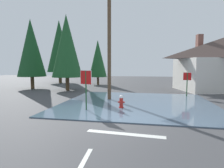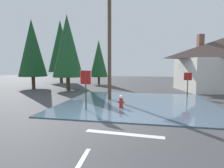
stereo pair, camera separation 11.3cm
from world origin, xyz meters
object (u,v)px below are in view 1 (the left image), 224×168
pine_tree_tall_left (59,46)px  house (223,63)px  pine_tree_short_left (98,59)px  utility_pole (109,43)px  pine_tree_mid_left (67,46)px  stop_sign_near (86,82)px  stop_sign_far (187,80)px  fire_hydrant (121,102)px  pine_tree_far_center (31,48)px

pine_tree_tall_left → house: bearing=-13.5°
pine_tree_short_left → pine_tree_tall_left: bearing=165.5°
utility_pole → pine_tree_mid_left: bearing=139.3°
stop_sign_near → house: bearing=45.3°
utility_pole → pine_tree_mid_left: 7.48m
stop_sign_far → stop_sign_near: bearing=-137.4°
utility_pole → stop_sign_far: bearing=22.9°
house → pine_tree_short_left: 15.34m
utility_pole → fire_hydrant: bearing=-64.5°
pine_tree_short_left → pine_tree_mid_left: bearing=-104.2°
stop_sign_far → pine_tree_mid_left: pine_tree_mid_left is taller
pine_tree_tall_left → pine_tree_mid_left: pine_tree_tall_left is taller
stop_sign_far → pine_tree_tall_left: pine_tree_tall_left is taller
stop_sign_near → utility_pole: (0.64, 3.70, 2.70)m
stop_sign_near → house: size_ratio=0.22×
fire_hydrant → stop_sign_far: (4.91, 5.42, 1.07)m
utility_pole → pine_tree_tall_left: pine_tree_tall_left is taller
utility_pole → pine_tree_far_center: size_ratio=1.06×
pine_tree_tall_left → pine_tree_short_left: pine_tree_tall_left is taller
stop_sign_near → pine_tree_mid_left: size_ratio=0.29×
stop_sign_near → pine_tree_mid_left: (-5.02, 8.56, 3.06)m
stop_sign_far → house: (4.69, 5.37, 1.48)m
house → pine_tree_far_center: (-21.28, -2.47, 1.76)m
utility_pole → pine_tree_short_left: bearing=109.2°
utility_pole → pine_tree_tall_left: size_ratio=0.87×
stop_sign_near → pine_tree_tall_left: 20.01m
pine_tree_mid_left → pine_tree_short_left: size_ratio=1.29×
pine_tree_mid_left → fire_hydrant: bearing=-47.6°
pine_tree_mid_left → house: bearing=10.7°
pine_tree_mid_left → pine_tree_far_center: size_ratio=1.01×
utility_pole → house: size_ratio=0.79×
pine_tree_far_center → pine_tree_short_left: bearing=43.0°
stop_sign_near → fire_hydrant: size_ratio=2.82×
stop_sign_far → pine_tree_mid_left: size_ratio=0.26×
stop_sign_near → house: 16.51m
pine_tree_mid_left → pine_tree_short_left: 6.91m
stop_sign_near → fire_hydrant: (1.97, 0.92, -1.31)m
pine_tree_far_center → fire_hydrant: bearing=-35.5°
utility_pole → stop_sign_far: 7.39m
stop_sign_near → pine_tree_far_center: size_ratio=0.30×
pine_tree_short_left → pine_tree_far_center: (-6.36, -5.94, 1.03)m
fire_hydrant → stop_sign_far: stop_sign_far is taller
pine_tree_tall_left → pine_tree_short_left: size_ratio=1.55×
pine_tree_far_center → pine_tree_tall_left: bearing=91.9°
stop_sign_far → pine_tree_short_left: size_ratio=0.34×
fire_hydrant → utility_pole: utility_pole is taller
utility_pole → pine_tree_far_center: utility_pole is taller
stop_sign_near → fire_hydrant: 2.54m
fire_hydrant → utility_pole: (-1.33, 2.78, 4.01)m
fire_hydrant → pine_tree_short_left: size_ratio=0.14×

